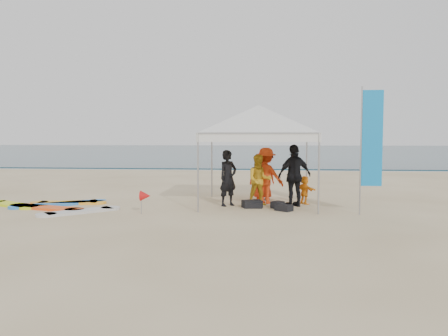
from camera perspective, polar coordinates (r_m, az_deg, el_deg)
ground at (r=10.37m, az=-7.29°, el=-7.59°), size 120.00×120.00×0.00m
ocean at (r=69.99m, az=3.25°, el=2.32°), size 160.00×84.00×0.08m
shoreline_foam at (r=28.29m, az=0.60°, el=-0.21°), size 160.00×1.20×0.01m
person_black_a at (r=13.25m, az=0.53°, el=-1.32°), size 0.73×0.72×1.70m
person_yellow at (r=13.38m, az=4.64°, el=-1.58°), size 0.84×0.71×1.56m
person_orange_a at (r=13.84m, az=5.48°, el=-0.99°), size 1.30×1.04×1.76m
person_black_b at (r=13.26m, az=9.20°, el=-0.99°), size 1.19×0.91×1.88m
person_orange_b at (r=14.76m, az=5.08°, el=-1.01°), size 0.78×0.52×1.59m
person_seated at (r=13.88m, az=10.50°, el=-2.84°), size 0.66×0.83×0.88m
canopy_tent at (r=13.61m, az=4.54°, el=8.15°), size 4.67×4.67×3.52m
feather_flag at (r=12.27m, az=18.64°, el=3.51°), size 0.58×0.04×3.43m
marker_pennant at (r=12.06m, az=-10.22°, el=-3.61°), size 0.28×0.28×0.64m
gear_pile at (r=12.91m, az=5.08°, el=-4.85°), size 1.51×1.03×0.22m
surfboard_spread at (r=14.19m, az=-23.05°, el=-4.61°), size 5.67×2.95×0.07m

